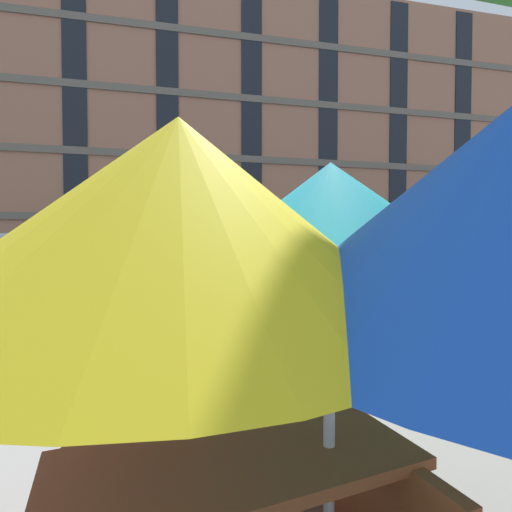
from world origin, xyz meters
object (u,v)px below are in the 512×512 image
(pickup_white, at_px, (9,268))
(sedan_blue, at_px, (299,266))
(sedan_gray, at_px, (167,268))
(patio_umbrella, at_px, (330,230))
(street_tree_left, at_px, (74,228))
(picnic_table, at_px, (237,510))
(pickup_blue, at_px, (425,263))

(pickup_white, bearing_deg, sedan_blue, -0.00)
(sedan_gray, relative_size, patio_umbrella, 1.27)
(street_tree_left, distance_m, patio_umbrella, 17.26)
(street_tree_left, distance_m, picnic_table, 17.21)
(sedan_blue, xyz_separation_m, pickup_blue, (5.84, 0.00, 0.08))
(sedan_gray, height_order, street_tree_left, street_tree_left)
(pickup_white, relative_size, picnic_table, 2.50)
(pickup_white, relative_size, patio_umbrella, 1.47)
(pickup_blue, relative_size, picnic_table, 2.50)
(sedan_gray, distance_m, pickup_blue, 11.03)
(sedan_gray, xyz_separation_m, street_tree_left, (-4.13, 3.76, 1.62))
(pickup_white, xyz_separation_m, picnic_table, (5.87, -12.68, -0.54))
(pickup_blue, bearing_deg, sedan_blue, -180.00)
(pickup_blue, distance_m, street_tree_left, 15.70)
(street_tree_left, height_order, patio_umbrella, street_tree_left)
(sedan_gray, xyz_separation_m, picnic_table, (0.53, -12.68, -0.46))
(patio_umbrella, bearing_deg, sedan_blue, 71.80)
(sedan_gray, distance_m, sedan_blue, 5.19)
(sedan_gray, xyz_separation_m, patio_umbrella, (1.02, -12.70, 0.94))
(sedan_gray, bearing_deg, sedan_blue, 0.00)
(patio_umbrella, xyz_separation_m, picnic_table, (-0.48, 0.02, -1.40))
(street_tree_left, bearing_deg, patio_umbrella, -72.63)
(sedan_blue, height_order, street_tree_left, street_tree_left)
(pickup_blue, xyz_separation_m, picnic_table, (-10.50, -12.68, -0.54))
(pickup_blue, bearing_deg, pickup_white, 180.00)
(pickup_blue, relative_size, patio_umbrella, 1.47)
(pickup_white, distance_m, picnic_table, 13.98)
(pickup_blue, distance_m, picnic_table, 16.47)
(sedan_gray, bearing_deg, patio_umbrella, -85.42)
(sedan_blue, bearing_deg, patio_umbrella, -108.20)
(pickup_white, height_order, pickup_blue, same)
(pickup_white, height_order, sedan_blue, pickup_white)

